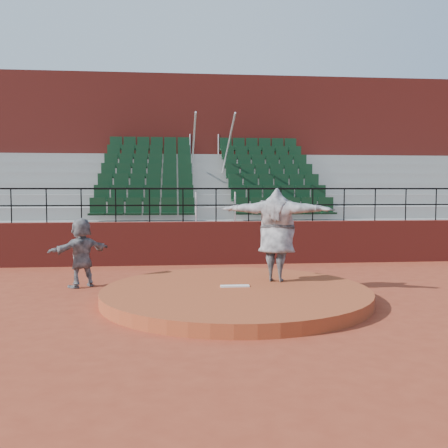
# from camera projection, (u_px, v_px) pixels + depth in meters

# --- Properties ---
(ground) EXTENTS (90.00, 90.00, 0.00)m
(ground) POSITION_uv_depth(u_px,v_px,m) (236.00, 300.00, 10.28)
(ground) COLOR #933821
(ground) RESTS_ON ground
(pitchers_mound) EXTENTS (5.50, 5.50, 0.25)m
(pitchers_mound) POSITION_uv_depth(u_px,v_px,m) (236.00, 294.00, 10.27)
(pitchers_mound) COLOR #9D4323
(pitchers_mound) RESTS_ON ground
(pitching_rubber) EXTENTS (0.60, 0.15, 0.03)m
(pitching_rubber) POSITION_uv_depth(u_px,v_px,m) (235.00, 286.00, 10.41)
(pitching_rubber) COLOR white
(pitching_rubber) RESTS_ON pitchers_mound
(boundary_wall) EXTENTS (24.00, 0.30, 1.30)m
(boundary_wall) POSITION_uv_depth(u_px,v_px,m) (216.00, 243.00, 15.19)
(boundary_wall) COLOR maroon
(boundary_wall) RESTS_ON ground
(wall_railing) EXTENTS (24.04, 0.05, 1.03)m
(wall_railing) POSITION_uv_depth(u_px,v_px,m) (216.00, 198.00, 15.10)
(wall_railing) COLOR black
(wall_railing) RESTS_ON boundary_wall
(seating_deck) EXTENTS (24.00, 5.97, 4.63)m
(seating_deck) POSITION_uv_depth(u_px,v_px,m) (208.00, 212.00, 18.76)
(seating_deck) COLOR gray
(seating_deck) RESTS_ON ground
(press_box_facade) EXTENTS (24.00, 3.00, 7.10)m
(press_box_facade) POSITION_uv_depth(u_px,v_px,m) (202.00, 161.00, 22.54)
(press_box_facade) COLOR maroon
(press_box_facade) RESTS_ON ground
(pitcher) EXTENTS (2.60, 1.58, 2.05)m
(pitcher) POSITION_uv_depth(u_px,v_px,m) (277.00, 235.00, 11.00)
(pitcher) COLOR black
(pitcher) RESTS_ON pitchers_mound
(fielder) EXTENTS (1.49, 1.29, 1.62)m
(fielder) POSITION_uv_depth(u_px,v_px,m) (81.00, 252.00, 11.62)
(fielder) COLOR black
(fielder) RESTS_ON ground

